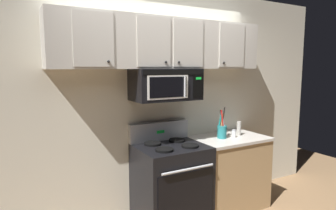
{
  "coord_description": "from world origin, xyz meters",
  "views": [
    {
      "loc": [
        -1.56,
        -2.32,
        1.77
      ],
      "look_at": [
        0.0,
        0.49,
        1.35
      ],
      "focal_mm": 31.19,
      "sensor_mm": 36.0,
      "label": 1
    }
  ],
  "objects_px": {
    "over_range_microwave": "(166,85)",
    "pepper_mill": "(239,128)",
    "salt_shaker": "(234,134)",
    "utensil_crock_teal": "(222,130)",
    "stove_range": "(171,183)"
  },
  "relations": [
    {
      "from": "over_range_microwave",
      "to": "pepper_mill",
      "type": "xyz_separation_m",
      "value": [
        1.01,
        -0.1,
        -0.59
      ]
    },
    {
      "from": "salt_shaker",
      "to": "utensil_crock_teal",
      "type": "bearing_deg",
      "value": 162.56
    },
    {
      "from": "over_range_microwave",
      "to": "salt_shaker",
      "type": "height_order",
      "value": "over_range_microwave"
    },
    {
      "from": "over_range_microwave",
      "to": "pepper_mill",
      "type": "height_order",
      "value": "over_range_microwave"
    },
    {
      "from": "over_range_microwave",
      "to": "utensil_crock_teal",
      "type": "relative_size",
      "value": 1.99
    },
    {
      "from": "salt_shaker",
      "to": "pepper_mill",
      "type": "bearing_deg",
      "value": 23.75
    },
    {
      "from": "stove_range",
      "to": "utensil_crock_teal",
      "type": "distance_m",
      "value": 0.9
    },
    {
      "from": "utensil_crock_teal",
      "to": "salt_shaker",
      "type": "relative_size",
      "value": 3.87
    },
    {
      "from": "over_range_microwave",
      "to": "pepper_mill",
      "type": "bearing_deg",
      "value": -5.88
    },
    {
      "from": "stove_range",
      "to": "pepper_mill",
      "type": "bearing_deg",
      "value": 0.71
    },
    {
      "from": "stove_range",
      "to": "over_range_microwave",
      "type": "bearing_deg",
      "value": 90.14
    },
    {
      "from": "pepper_mill",
      "to": "utensil_crock_teal",
      "type": "bearing_deg",
      "value": -177.74
    },
    {
      "from": "utensil_crock_teal",
      "to": "salt_shaker",
      "type": "distance_m",
      "value": 0.17
    },
    {
      "from": "pepper_mill",
      "to": "over_range_microwave",
      "type": "bearing_deg",
      "value": 174.12
    },
    {
      "from": "utensil_crock_teal",
      "to": "pepper_mill",
      "type": "relative_size",
      "value": 2.13
    }
  ]
}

